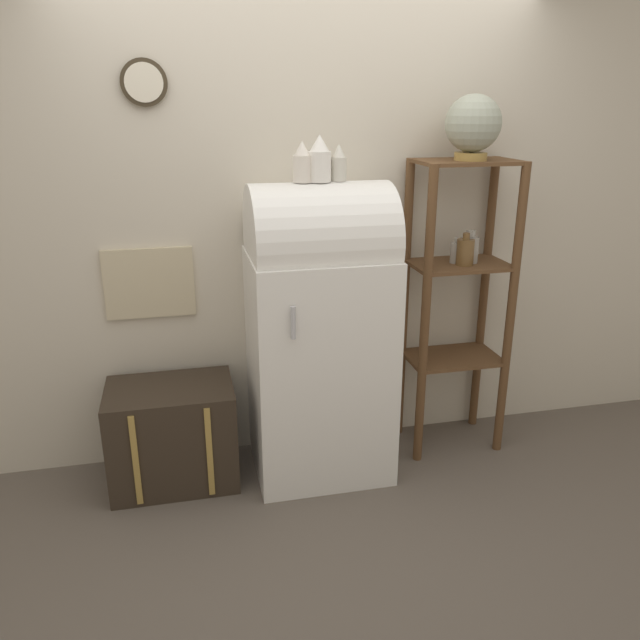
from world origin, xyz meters
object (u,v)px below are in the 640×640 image
(suitcase_trunk, at_px, (173,434))
(globe, at_px, (473,125))
(vase_right, at_px, (339,164))
(vase_left, at_px, (302,163))
(refrigerator, at_px, (319,329))
(vase_center, at_px, (320,160))

(suitcase_trunk, relative_size, globe, 2.01)
(globe, height_order, vase_right, globe)
(globe, height_order, vase_left, globe)
(suitcase_trunk, bearing_deg, vase_left, -3.28)
(refrigerator, xyz_separation_m, vase_right, (0.10, 0.01, 0.85))
(suitcase_trunk, relative_size, vase_right, 3.75)
(suitcase_trunk, xyz_separation_m, vase_right, (0.90, -0.02, 1.39))
(vase_right, bearing_deg, vase_left, -174.75)
(refrigerator, xyz_separation_m, vase_center, (0.00, -0.00, 0.87))
(suitcase_trunk, bearing_deg, vase_center, -2.77)
(refrigerator, bearing_deg, vase_center, -44.24)
(refrigerator, height_order, globe, globe)
(globe, xyz_separation_m, vase_right, (-0.72, -0.05, -0.18))
(suitcase_trunk, bearing_deg, globe, 0.78)
(vase_left, bearing_deg, vase_right, 5.25)
(refrigerator, distance_m, vase_right, 0.85)
(vase_left, relative_size, vase_center, 0.88)
(vase_left, bearing_deg, globe, 3.98)
(refrigerator, relative_size, vase_left, 8.15)
(vase_center, distance_m, vase_right, 0.10)
(suitcase_trunk, height_order, vase_right, vase_right)
(vase_center, relative_size, vase_right, 1.27)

